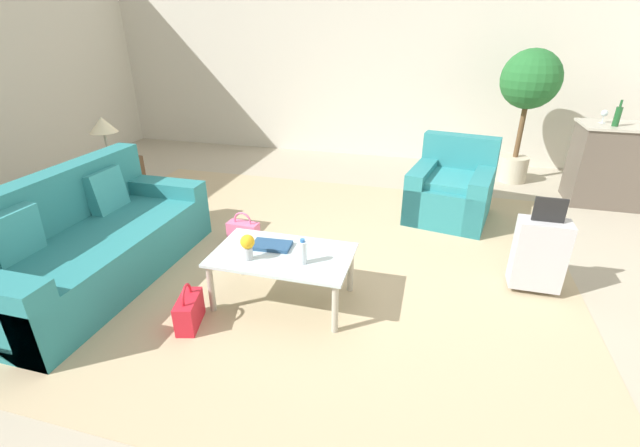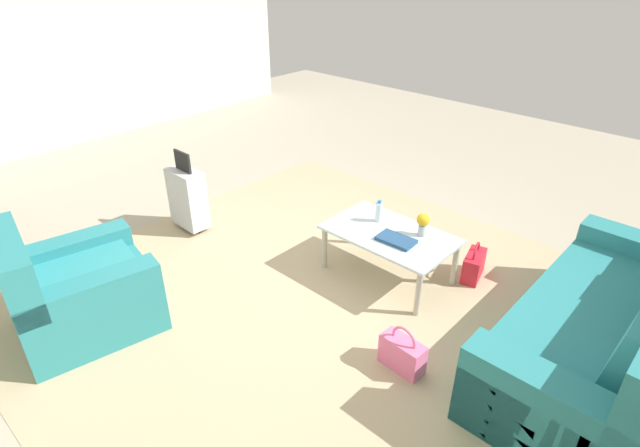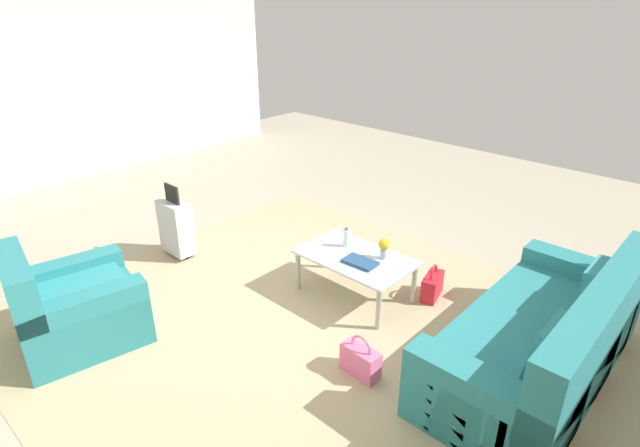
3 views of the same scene
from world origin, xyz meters
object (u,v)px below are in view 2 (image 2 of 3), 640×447
flower_vase (423,223)px  handbag_pink (402,353)px  armchair (74,296)px  coffee_table_book (396,240)px  coffee_table (389,238)px  suitcase_silver (188,197)px  water_bottle (379,212)px  couch (618,337)px  handbag_red (474,265)px

flower_vase → handbag_pink: (-0.52, 0.99, -0.43)m
flower_vase → armchair: bearing=56.6°
flower_vase → handbag_pink: size_ratio=0.57×
coffee_table_book → coffee_table: bearing=-37.2°
armchair → suitcase_silver: 1.62m
water_bottle → flower_vase: 0.42m
armchair → water_bottle: size_ratio=5.38×
coffee_table → flower_vase: (-0.22, -0.15, 0.18)m
coffee_table → suitcase_silver: size_ratio=1.29×
couch → handbag_pink: (1.06, 0.94, -0.18)m
coffee_table → handbag_pink: 1.15m
coffee_table_book → water_bottle: bearing=-32.9°
water_bottle → suitcase_silver: size_ratio=0.24×
armchair → coffee_table: size_ratio=1.00×
handbag_pink → handbag_red: bearing=-83.0°
couch → suitcase_silver: size_ratio=2.59×
armchair → handbag_pink: (-2.05, -1.33, -0.17)m
suitcase_silver → handbag_pink: size_ratio=2.37×
suitcase_silver → coffee_table: bearing=-160.7°
coffee_table → coffee_table_book: coffee_table_book is taller
coffee_table → water_bottle: water_bottle is taller
flower_vase → suitcase_silver: 2.39m
coffee_table → armchair: bearing=58.8°
flower_vase → suitcase_silver: suitcase_silver is taller
armchair → coffee_table: bearing=-121.2°
armchair → handbag_red: 3.27m
armchair → water_bottle: (-1.11, -2.27, 0.23)m
armchair → flower_vase: armchair is taller
water_bottle → flower_vase: bearing=-173.2°
armchair → couch: bearing=-143.9°
suitcase_silver → handbag_pink: suitcase_silver is taller
suitcase_silver → handbag_red: suitcase_silver is taller
armchair → suitcase_silver: (0.69, -1.47, 0.06)m
armchair → handbag_red: size_ratio=3.06×
armchair → coffee_table_book: 2.54m
coffee_table → handbag_red: 0.80m
couch → flower_vase: couch is taller
coffee_table_book → flower_vase: (-0.10, -0.23, 0.11)m
coffee_table_book → flower_vase: bearing=-117.0°
water_bottle → handbag_pink: bearing=135.0°
coffee_table → couch: bearing=-176.8°
handbag_red → handbag_pink: bearing=97.0°
flower_vase → handbag_red: size_ratio=0.57×
armchair → handbag_pink: 2.45m
water_bottle → coffee_table_book: 0.38m
water_bottle → suitcase_silver: suitcase_silver is taller
coffee_table_book → armchair: bearing=52.1°
flower_vase → handbag_pink: 1.20m
water_bottle → handbag_red: size_ratio=0.57×
couch → flower_vase: size_ratio=10.75×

